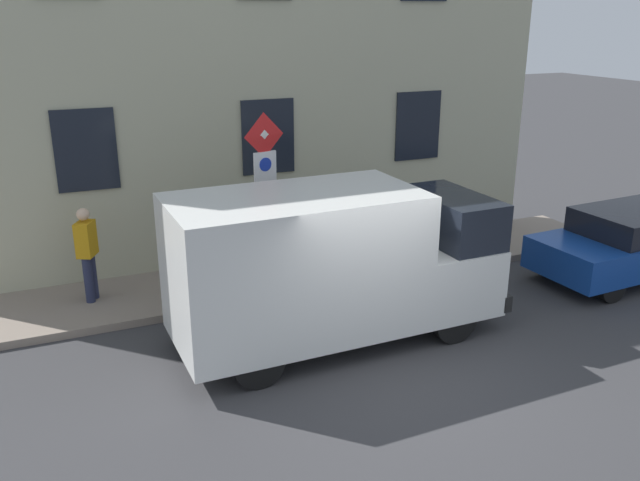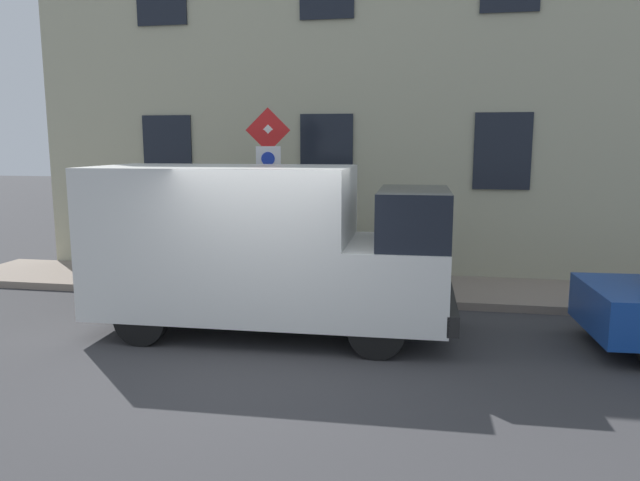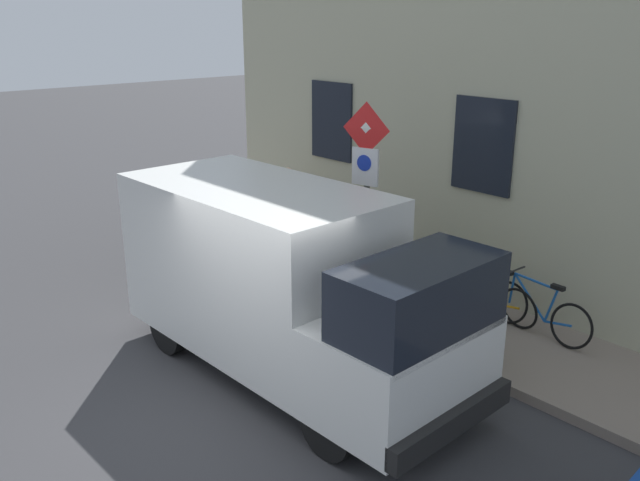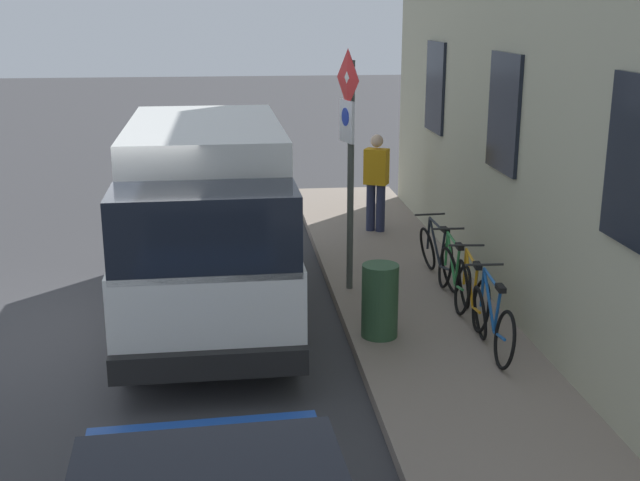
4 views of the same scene
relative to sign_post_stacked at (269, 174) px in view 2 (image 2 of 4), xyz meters
name	(u,v)px [view 2 (image 2 of 4)]	position (x,y,z in m)	size (l,w,h in m)	color
ground_plane	(261,362)	(-3.19, -0.73, -2.29)	(80.00, 80.00, 0.00)	#38373A
sidewalk_slab	(317,285)	(0.85, -0.73, -2.22)	(2.12, 14.75, 0.14)	gray
building_facade	(330,78)	(2.25, -0.73, 1.90)	(0.75, 12.75, 8.38)	#B4B293
sign_post_stacked	(269,174)	(0.00, 0.00, 0.00)	(0.20, 0.55, 3.19)	#474C47
delivery_van	(263,245)	(-1.92, -0.43, -0.96)	(2.10, 5.37, 2.50)	silver
bicycle_blue	(398,261)	(1.36, -2.28, -1.78)	(0.46, 1.71, 0.89)	black
bicycle_orange	(357,260)	(1.36, -1.45, -1.78)	(0.46, 1.71, 0.89)	black
bicycle_green	(317,258)	(1.36, -0.63, -1.78)	(0.46, 1.71, 0.89)	black
bicycle_black	(278,257)	(1.36, 0.20, -1.78)	(0.46, 1.72, 0.89)	black
pedestrian	(141,230)	(0.95, 3.01, -1.22)	(0.47, 0.41, 1.72)	#262B47
litter_bin	(366,269)	(0.14, -1.76, -1.70)	(0.44, 0.44, 0.90)	#2D5133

